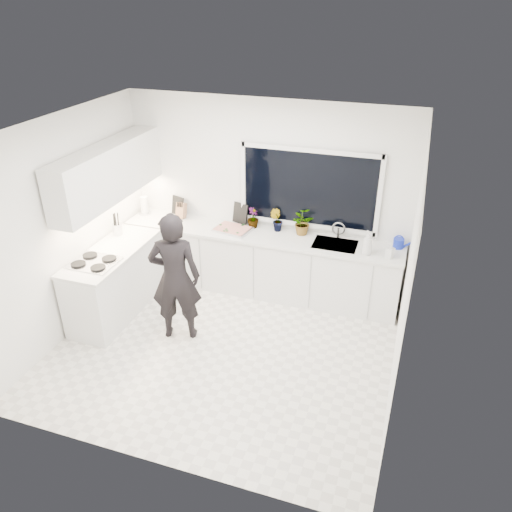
% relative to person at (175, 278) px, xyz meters
% --- Properties ---
extents(floor, '(4.00, 3.50, 0.02)m').
position_rel_person_xyz_m(floor, '(0.64, -0.11, -0.85)').
color(floor, beige).
rests_on(floor, ground).
extents(wall_back, '(4.00, 0.02, 2.70)m').
position_rel_person_xyz_m(wall_back, '(0.64, 1.65, 0.51)').
color(wall_back, white).
rests_on(wall_back, ground).
extents(wall_left, '(0.02, 3.50, 2.70)m').
position_rel_person_xyz_m(wall_left, '(-1.37, -0.11, 0.51)').
color(wall_left, white).
rests_on(wall_left, ground).
extents(wall_right, '(0.02, 3.50, 2.70)m').
position_rel_person_xyz_m(wall_right, '(2.65, -0.11, 0.51)').
color(wall_right, white).
rests_on(wall_right, ground).
extents(ceiling, '(4.00, 3.50, 0.02)m').
position_rel_person_xyz_m(ceiling, '(0.64, -0.11, 1.87)').
color(ceiling, white).
rests_on(ceiling, wall_back).
extents(window, '(1.80, 0.02, 1.00)m').
position_rel_person_xyz_m(window, '(1.24, 1.61, 0.71)').
color(window, black).
rests_on(window, wall_back).
extents(base_cabinets_back, '(3.92, 0.58, 0.88)m').
position_rel_person_xyz_m(base_cabinets_back, '(0.64, 1.34, -0.40)').
color(base_cabinets_back, white).
rests_on(base_cabinets_back, floor).
extents(base_cabinets_left, '(0.58, 1.60, 0.88)m').
position_rel_person_xyz_m(base_cabinets_left, '(-1.03, 0.24, -0.40)').
color(base_cabinets_left, white).
rests_on(base_cabinets_left, floor).
extents(countertop_back, '(3.94, 0.62, 0.04)m').
position_rel_person_xyz_m(countertop_back, '(0.64, 1.33, 0.06)').
color(countertop_back, silver).
rests_on(countertop_back, base_cabinets_back).
extents(countertop_left, '(0.62, 1.60, 0.04)m').
position_rel_person_xyz_m(countertop_left, '(-1.03, 0.24, 0.06)').
color(countertop_left, silver).
rests_on(countertop_left, base_cabinets_left).
extents(upper_cabinets, '(0.34, 2.10, 0.70)m').
position_rel_person_xyz_m(upper_cabinets, '(-1.15, 0.59, 1.01)').
color(upper_cabinets, white).
rests_on(upper_cabinets, wall_left).
extents(sink, '(0.58, 0.42, 0.14)m').
position_rel_person_xyz_m(sink, '(1.69, 1.34, 0.03)').
color(sink, silver).
rests_on(sink, countertop_back).
extents(faucet, '(0.03, 0.03, 0.22)m').
position_rel_person_xyz_m(faucet, '(1.69, 1.54, 0.19)').
color(faucet, silver).
rests_on(faucet, countertop_back).
extents(stovetop, '(0.56, 0.48, 0.03)m').
position_rel_person_xyz_m(stovetop, '(-1.05, -0.11, 0.09)').
color(stovetop, black).
rests_on(stovetop, countertop_left).
extents(person, '(0.71, 0.58, 1.68)m').
position_rel_person_xyz_m(person, '(0.00, 0.00, 0.00)').
color(person, black).
rests_on(person, floor).
extents(pizza_tray, '(0.55, 0.45, 0.03)m').
position_rel_person_xyz_m(pizza_tray, '(0.25, 1.31, 0.09)').
color(pizza_tray, silver).
rests_on(pizza_tray, countertop_back).
extents(pizza, '(0.50, 0.40, 0.01)m').
position_rel_person_xyz_m(pizza, '(0.25, 1.31, 0.11)').
color(pizza, '#AE1718').
rests_on(pizza, pizza_tray).
extents(watering_can, '(0.19, 0.19, 0.13)m').
position_rel_person_xyz_m(watering_can, '(2.49, 1.50, 0.14)').
color(watering_can, '#1226B0').
rests_on(watering_can, countertop_back).
extents(paper_towel_roll, '(0.12, 0.12, 0.26)m').
position_rel_person_xyz_m(paper_towel_roll, '(-1.21, 1.44, 0.21)').
color(paper_towel_roll, silver).
rests_on(paper_towel_roll, countertop_back).
extents(knife_block, '(0.14, 0.11, 0.22)m').
position_rel_person_xyz_m(knife_block, '(-0.62, 1.48, 0.19)').
color(knife_block, '#976A46').
rests_on(knife_block, countertop_back).
extents(utensil_crock, '(0.17, 0.17, 0.16)m').
position_rel_person_xyz_m(utensil_crock, '(-1.21, 0.69, 0.16)').
color(utensil_crock, silver).
rests_on(utensil_crock, countertop_left).
extents(picture_frame_large, '(0.21, 0.09, 0.28)m').
position_rel_person_xyz_m(picture_frame_large, '(-0.73, 1.58, 0.22)').
color(picture_frame_large, black).
rests_on(picture_frame_large, countertop_back).
extents(picture_frame_small, '(0.24, 0.11, 0.30)m').
position_rel_person_xyz_m(picture_frame_small, '(0.27, 1.58, 0.23)').
color(picture_frame_small, black).
rests_on(picture_frame_small, countertop_back).
extents(herb_plants, '(0.98, 0.39, 0.34)m').
position_rel_person_xyz_m(herb_plants, '(0.99, 1.50, 0.24)').
color(herb_plants, '#26662D').
rests_on(herb_plants, countertop_back).
extents(soap_bottles, '(0.43, 0.16, 0.31)m').
position_rel_person_xyz_m(soap_bottles, '(2.20, 1.19, 0.22)').
color(soap_bottles, '#D8BF66').
rests_on(soap_bottles, countertop_back).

